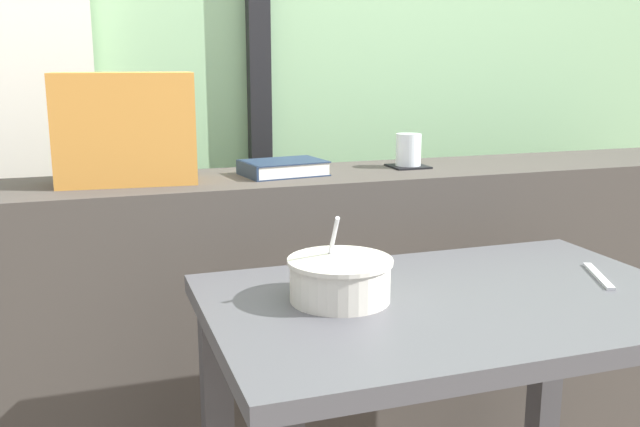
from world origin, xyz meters
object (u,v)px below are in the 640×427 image
(breakfast_table, at_px, (451,367))
(coaster_square, at_px, (408,166))
(closed_book, at_px, (283,168))
(fork_utensil, at_px, (598,276))
(throw_pillow, at_px, (125,129))
(juice_glass, at_px, (408,151))
(soup_bowl, at_px, (340,280))

(breakfast_table, height_order, coaster_square, coaster_square)
(breakfast_table, bearing_deg, closed_book, 104.54)
(fork_utensil, bearing_deg, closed_book, 153.74)
(coaster_square, relative_size, closed_book, 0.45)
(throw_pillow, bearing_deg, breakfast_table, -48.43)
(throw_pillow, bearing_deg, juice_glass, 1.25)
(soup_bowl, bearing_deg, coaster_square, 54.48)
(breakfast_table, relative_size, coaster_square, 9.18)
(juice_glass, bearing_deg, throw_pillow, -178.75)
(juice_glass, bearing_deg, coaster_square, 0.00)
(soup_bowl, bearing_deg, throw_pillow, 120.57)
(breakfast_table, relative_size, throw_pillow, 2.87)
(breakfast_table, distance_m, juice_glass, 0.74)
(juice_glass, height_order, closed_book, juice_glass)
(coaster_square, distance_m, soup_bowl, 0.72)
(closed_book, distance_m, soup_bowl, 0.58)
(coaster_square, height_order, juice_glass, juice_glass)
(juice_glass, relative_size, fork_utensil, 0.51)
(juice_glass, relative_size, closed_book, 0.39)
(closed_book, xyz_separation_m, throw_pillow, (-0.38, -0.00, 0.11))
(breakfast_table, distance_m, soup_bowl, 0.28)
(coaster_square, relative_size, juice_glass, 1.15)
(breakfast_table, distance_m, coaster_square, 0.72)
(closed_book, height_order, soup_bowl, closed_book)
(coaster_square, xyz_separation_m, juice_glass, (-0.00, 0.00, 0.04))
(closed_book, height_order, fork_utensil, closed_book)
(juice_glass, height_order, soup_bowl, juice_glass)
(juice_glass, height_order, throw_pillow, throw_pillow)
(breakfast_table, xyz_separation_m, fork_utensil, (0.34, 0.01, 0.15))
(juice_glass, bearing_deg, fork_utensil, -77.82)
(closed_book, bearing_deg, fork_utensil, -50.58)
(breakfast_table, distance_m, throw_pillow, 0.92)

